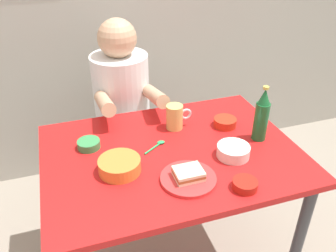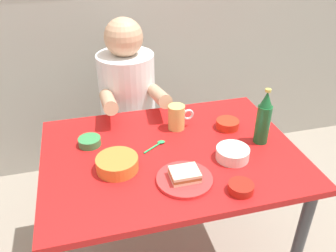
{
  "view_description": "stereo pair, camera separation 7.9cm",
  "coord_description": "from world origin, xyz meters",
  "px_view_note": "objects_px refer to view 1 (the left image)",
  "views": [
    {
      "loc": [
        -0.4,
        -1.17,
        1.62
      ],
      "look_at": [
        0.0,
        0.05,
        0.84
      ],
      "focal_mm": 37.31,
      "sensor_mm": 36.0,
      "label": 1
    },
    {
      "loc": [
        -0.33,
        -1.2,
        1.62
      ],
      "look_at": [
        0.0,
        0.05,
        0.84
      ],
      "focal_mm": 37.31,
      "sensor_mm": 36.0,
      "label": 2
    }
  ],
  "objects_px": {
    "dining_table": "(171,168)",
    "person_seated": "(121,90)",
    "beer_bottle": "(262,116)",
    "sandwich": "(188,174)",
    "stool": "(126,149)",
    "soup_bowl_orange": "(120,165)",
    "plate_orange": "(188,179)",
    "beer_mug": "(175,117)"
  },
  "relations": [
    {
      "from": "beer_bottle",
      "to": "beer_mug",
      "type": "bearing_deg",
      "value": 148.0
    },
    {
      "from": "plate_orange",
      "to": "beer_bottle",
      "type": "height_order",
      "value": "beer_bottle"
    },
    {
      "from": "person_seated",
      "to": "beer_mug",
      "type": "height_order",
      "value": "person_seated"
    },
    {
      "from": "beer_bottle",
      "to": "soup_bowl_orange",
      "type": "distance_m",
      "value": 0.66
    },
    {
      "from": "person_seated",
      "to": "sandwich",
      "type": "relative_size",
      "value": 6.54
    },
    {
      "from": "stool",
      "to": "soup_bowl_orange",
      "type": "xyz_separation_m",
      "value": [
        -0.15,
        -0.69,
        0.42
      ]
    },
    {
      "from": "dining_table",
      "to": "beer_mug",
      "type": "distance_m",
      "value": 0.25
    },
    {
      "from": "beer_mug",
      "to": "beer_bottle",
      "type": "xyz_separation_m",
      "value": [
        0.33,
        -0.21,
        0.06
      ]
    },
    {
      "from": "dining_table",
      "to": "beer_bottle",
      "type": "bearing_deg",
      "value": -3.74
    },
    {
      "from": "person_seated",
      "to": "dining_table",
      "type": "bearing_deg",
      "value": -81.5
    },
    {
      "from": "dining_table",
      "to": "beer_bottle",
      "type": "height_order",
      "value": "beer_bottle"
    },
    {
      "from": "dining_table",
      "to": "sandwich",
      "type": "xyz_separation_m",
      "value": [
        -0.0,
        -0.2,
        0.13
      ]
    },
    {
      "from": "sandwich",
      "to": "beer_bottle",
      "type": "distance_m",
      "value": 0.46
    },
    {
      "from": "dining_table",
      "to": "plate_orange",
      "type": "height_order",
      "value": "plate_orange"
    },
    {
      "from": "dining_table",
      "to": "soup_bowl_orange",
      "type": "height_order",
      "value": "soup_bowl_orange"
    },
    {
      "from": "plate_orange",
      "to": "soup_bowl_orange",
      "type": "relative_size",
      "value": 1.29
    },
    {
      "from": "dining_table",
      "to": "beer_mug",
      "type": "bearing_deg",
      "value": 66.63
    },
    {
      "from": "beer_mug",
      "to": "beer_bottle",
      "type": "relative_size",
      "value": 0.48
    },
    {
      "from": "beer_mug",
      "to": "beer_bottle",
      "type": "bearing_deg",
      "value": -32.0
    },
    {
      "from": "stool",
      "to": "sandwich",
      "type": "relative_size",
      "value": 4.09
    },
    {
      "from": "stool",
      "to": "person_seated",
      "type": "height_order",
      "value": "person_seated"
    },
    {
      "from": "soup_bowl_orange",
      "to": "beer_bottle",
      "type": "bearing_deg",
      "value": 3.28
    },
    {
      "from": "person_seated",
      "to": "beer_bottle",
      "type": "xyz_separation_m",
      "value": [
        0.5,
        -0.65,
        0.09
      ]
    },
    {
      "from": "stool",
      "to": "sandwich",
      "type": "distance_m",
      "value": 0.94
    },
    {
      "from": "sandwich",
      "to": "person_seated",
      "type": "bearing_deg",
      "value": 96.27
    },
    {
      "from": "soup_bowl_orange",
      "to": "dining_table",
      "type": "bearing_deg",
      "value": 14.96
    },
    {
      "from": "plate_orange",
      "to": "beer_bottle",
      "type": "distance_m",
      "value": 0.46
    },
    {
      "from": "stool",
      "to": "plate_orange",
      "type": "relative_size",
      "value": 2.05
    },
    {
      "from": "person_seated",
      "to": "beer_mug",
      "type": "distance_m",
      "value": 0.47
    },
    {
      "from": "sandwich",
      "to": "plate_orange",
      "type": "bearing_deg",
      "value": 180.0
    },
    {
      "from": "stool",
      "to": "soup_bowl_orange",
      "type": "distance_m",
      "value": 0.83
    },
    {
      "from": "person_seated",
      "to": "beer_mug",
      "type": "relative_size",
      "value": 5.71
    },
    {
      "from": "beer_bottle",
      "to": "sandwich",
      "type": "bearing_deg",
      "value": -157.07
    },
    {
      "from": "dining_table",
      "to": "person_seated",
      "type": "relative_size",
      "value": 1.53
    },
    {
      "from": "dining_table",
      "to": "person_seated",
      "type": "height_order",
      "value": "person_seated"
    },
    {
      "from": "dining_table",
      "to": "sandwich",
      "type": "distance_m",
      "value": 0.24
    },
    {
      "from": "stool",
      "to": "beer_bottle",
      "type": "height_order",
      "value": "beer_bottle"
    },
    {
      "from": "sandwich",
      "to": "beer_mug",
      "type": "xyz_separation_m",
      "value": [
        0.08,
        0.38,
        0.03
      ]
    },
    {
      "from": "dining_table",
      "to": "stool",
      "type": "height_order",
      "value": "dining_table"
    },
    {
      "from": "stool",
      "to": "beer_bottle",
      "type": "distance_m",
      "value": 0.97
    },
    {
      "from": "person_seated",
      "to": "soup_bowl_orange",
      "type": "distance_m",
      "value": 0.7
    },
    {
      "from": "beer_mug",
      "to": "soup_bowl_orange",
      "type": "xyz_separation_m",
      "value": [
        -0.32,
        -0.25,
        -0.03
      ]
    }
  ]
}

